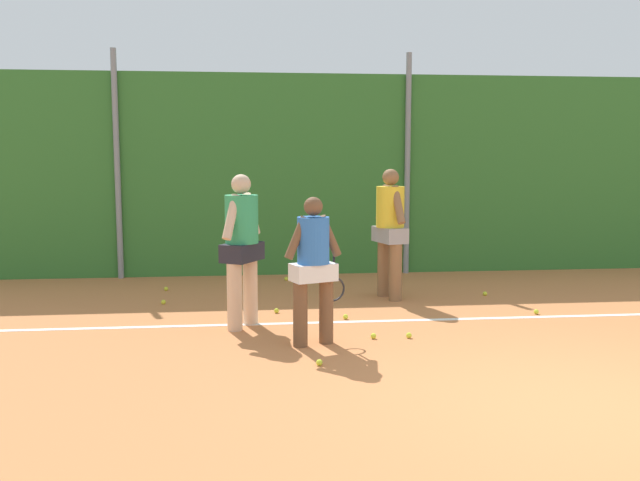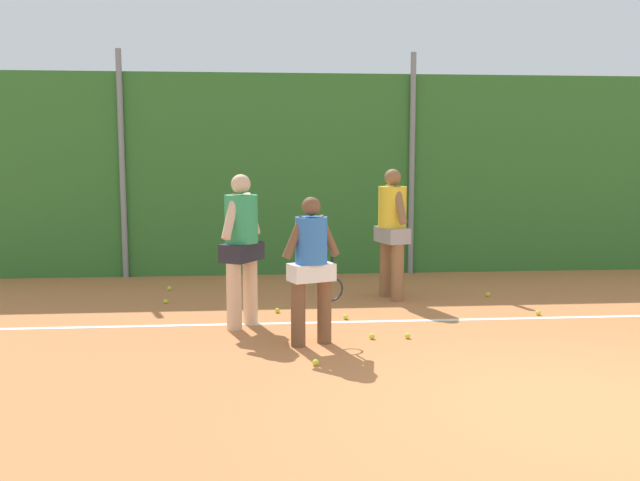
{
  "view_description": "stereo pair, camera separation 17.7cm",
  "coord_description": "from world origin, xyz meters",
  "px_view_note": "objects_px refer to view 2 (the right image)",
  "views": [
    {
      "loc": [
        -2.85,
        -5.41,
        2.13
      ],
      "look_at": [
        -1.93,
        3.25,
        1.05
      ],
      "focal_mm": 38.76,
      "sensor_mm": 36.0,
      "label": 1
    },
    {
      "loc": [
        -2.67,
        -5.42,
        2.13
      ],
      "look_at": [
        -1.93,
        3.25,
        1.05
      ],
      "focal_mm": 38.76,
      "sensor_mm": 36.0,
      "label": 2
    }
  ],
  "objects_px": {
    "player_foreground_near": "(312,263)",
    "player_midcourt": "(242,242)",
    "player_backcourt_far": "(392,226)",
    "tennis_ball_2": "(315,363)",
    "tennis_ball_0": "(346,317)",
    "tennis_ball_4": "(488,294)",
    "tennis_ball_8": "(169,288)",
    "tennis_ball_6": "(538,313)",
    "tennis_ball_3": "(408,336)",
    "tennis_ball_7": "(290,279)",
    "tennis_ball_5": "(372,336)",
    "tennis_ball_9": "(277,310)",
    "tennis_ball_1": "(166,301)"
  },
  "relations": [
    {
      "from": "player_midcourt",
      "to": "tennis_ball_3",
      "type": "height_order",
      "value": "player_midcourt"
    },
    {
      "from": "player_midcourt",
      "to": "tennis_ball_7",
      "type": "relative_size",
      "value": 28.71
    },
    {
      "from": "tennis_ball_2",
      "to": "tennis_ball_3",
      "type": "distance_m",
      "value": 1.49
    },
    {
      "from": "tennis_ball_3",
      "to": "player_backcourt_far",
      "type": "bearing_deg",
      "value": 84.14
    },
    {
      "from": "player_backcourt_far",
      "to": "tennis_ball_3",
      "type": "distance_m",
      "value": 2.49
    },
    {
      "from": "tennis_ball_0",
      "to": "tennis_ball_8",
      "type": "height_order",
      "value": "same"
    },
    {
      "from": "tennis_ball_3",
      "to": "tennis_ball_5",
      "type": "xyz_separation_m",
      "value": [
        -0.42,
        0.01,
        0.0
      ]
    },
    {
      "from": "player_foreground_near",
      "to": "player_backcourt_far",
      "type": "xyz_separation_m",
      "value": [
        1.37,
        2.41,
        0.15
      ]
    },
    {
      "from": "player_foreground_near",
      "to": "tennis_ball_9",
      "type": "height_order",
      "value": "player_foreground_near"
    },
    {
      "from": "tennis_ball_5",
      "to": "tennis_ball_6",
      "type": "xyz_separation_m",
      "value": [
        2.41,
        1.0,
        0.0
      ]
    },
    {
      "from": "player_foreground_near",
      "to": "tennis_ball_0",
      "type": "relative_size",
      "value": 25.29
    },
    {
      "from": "player_midcourt",
      "to": "tennis_ball_2",
      "type": "distance_m",
      "value": 2.13
    },
    {
      "from": "tennis_ball_2",
      "to": "tennis_ball_8",
      "type": "xyz_separation_m",
      "value": [
        -2.0,
        4.12,
        0.0
      ]
    },
    {
      "from": "tennis_ball_1",
      "to": "tennis_ball_4",
      "type": "xyz_separation_m",
      "value": [
        4.79,
        0.1,
        0.0
      ]
    },
    {
      "from": "tennis_ball_0",
      "to": "tennis_ball_7",
      "type": "bearing_deg",
      "value": 102.1
    },
    {
      "from": "tennis_ball_6",
      "to": "player_midcourt",
      "type": "bearing_deg",
      "value": -175.99
    },
    {
      "from": "tennis_ball_2",
      "to": "tennis_ball_0",
      "type": "bearing_deg",
      "value": 74.3
    },
    {
      "from": "player_midcourt",
      "to": "tennis_ball_6",
      "type": "xyz_separation_m",
      "value": [
        3.92,
        0.27,
        -1.03
      ]
    },
    {
      "from": "tennis_ball_6",
      "to": "tennis_ball_0",
      "type": "bearing_deg",
      "value": -179.63
    },
    {
      "from": "player_midcourt",
      "to": "tennis_ball_2",
      "type": "xyz_separation_m",
      "value": [
        0.78,
        -1.69,
        -1.03
      ]
    },
    {
      "from": "tennis_ball_2",
      "to": "tennis_ball_5",
      "type": "relative_size",
      "value": 1.0
    },
    {
      "from": "tennis_ball_8",
      "to": "tennis_ball_6",
      "type": "bearing_deg",
      "value": -22.74
    },
    {
      "from": "player_backcourt_far",
      "to": "tennis_ball_7",
      "type": "height_order",
      "value": "player_backcourt_far"
    },
    {
      "from": "player_backcourt_far",
      "to": "tennis_ball_4",
      "type": "distance_m",
      "value": 1.82
    },
    {
      "from": "tennis_ball_2",
      "to": "tennis_ball_6",
      "type": "height_order",
      "value": "same"
    },
    {
      "from": "tennis_ball_0",
      "to": "tennis_ball_5",
      "type": "height_order",
      "value": "same"
    },
    {
      "from": "player_foreground_near",
      "to": "player_midcourt",
      "type": "distance_m",
      "value": 1.21
    },
    {
      "from": "tennis_ball_2",
      "to": "tennis_ball_3",
      "type": "bearing_deg",
      "value": 39.45
    },
    {
      "from": "tennis_ball_0",
      "to": "tennis_ball_4",
      "type": "distance_m",
      "value": 2.65
    },
    {
      "from": "tennis_ball_3",
      "to": "tennis_ball_6",
      "type": "relative_size",
      "value": 1.0
    },
    {
      "from": "tennis_ball_2",
      "to": "tennis_ball_7",
      "type": "bearing_deg",
      "value": 90.77
    },
    {
      "from": "tennis_ball_7",
      "to": "tennis_ball_9",
      "type": "height_order",
      "value": "same"
    },
    {
      "from": "player_midcourt",
      "to": "tennis_ball_4",
      "type": "relative_size",
      "value": 28.71
    },
    {
      "from": "player_foreground_near",
      "to": "tennis_ball_7",
      "type": "height_order",
      "value": "player_foreground_near"
    },
    {
      "from": "player_foreground_near",
      "to": "tennis_ball_4",
      "type": "bearing_deg",
      "value": 19.38
    },
    {
      "from": "tennis_ball_0",
      "to": "tennis_ball_9",
      "type": "xyz_separation_m",
      "value": [
        -0.88,
        0.45,
        0.0
      ]
    },
    {
      "from": "tennis_ball_3",
      "to": "tennis_ball_4",
      "type": "height_order",
      "value": "same"
    },
    {
      "from": "tennis_ball_1",
      "to": "tennis_ball_3",
      "type": "distance_m",
      "value": 3.76
    },
    {
      "from": "player_foreground_near",
      "to": "tennis_ball_9",
      "type": "distance_m",
      "value": 1.88
    },
    {
      "from": "tennis_ball_2",
      "to": "tennis_ball_7",
      "type": "xyz_separation_m",
      "value": [
        -0.06,
        4.81,
        0.0
      ]
    },
    {
      "from": "tennis_ball_4",
      "to": "tennis_ball_5",
      "type": "height_order",
      "value": "same"
    },
    {
      "from": "player_foreground_near",
      "to": "player_backcourt_far",
      "type": "bearing_deg",
      "value": 39.39
    },
    {
      "from": "tennis_ball_2",
      "to": "tennis_ball_5",
      "type": "distance_m",
      "value": 1.21
    },
    {
      "from": "tennis_ball_3",
      "to": "tennis_ball_8",
      "type": "xyz_separation_m",
      "value": [
        -3.15,
        3.17,
        0.0
      ]
    },
    {
      "from": "tennis_ball_4",
      "to": "player_midcourt",
      "type": "bearing_deg",
      "value": -157.25
    },
    {
      "from": "player_backcourt_far",
      "to": "tennis_ball_5",
      "type": "xyz_separation_m",
      "value": [
        -0.65,
        -2.24,
        -1.05
      ]
    },
    {
      "from": "player_midcourt",
      "to": "tennis_ball_4",
      "type": "xyz_separation_m",
      "value": [
        3.65,
        1.53,
        -1.03
      ]
    },
    {
      "from": "player_backcourt_far",
      "to": "tennis_ball_8",
      "type": "distance_m",
      "value": 3.66
    },
    {
      "from": "tennis_ball_2",
      "to": "tennis_ball_4",
      "type": "height_order",
      "value": "same"
    },
    {
      "from": "tennis_ball_4",
      "to": "tennis_ball_1",
      "type": "bearing_deg",
      "value": -178.77
    }
  ]
}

